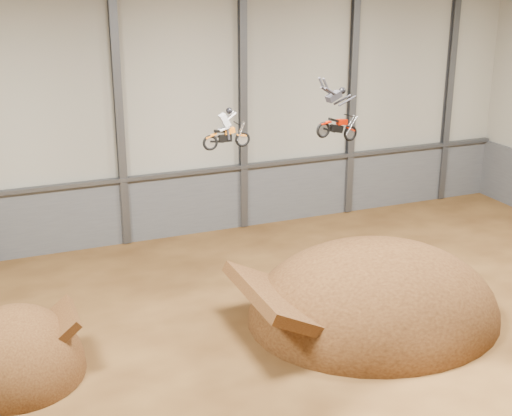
{
  "coord_description": "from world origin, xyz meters",
  "views": [
    {
      "loc": [
        -10.35,
        -20.43,
        14.12
      ],
      "look_at": [
        -0.33,
        4.0,
        5.03
      ],
      "focal_mm": 50.0,
      "sensor_mm": 36.0,
      "label": 1
    }
  ],
  "objects_px": {
    "landing_ramp": "(373,316)",
    "fmx_rider_a": "(227,127)",
    "takeoff_ramp": "(19,371)",
    "fmx_rider_b": "(336,111)"
  },
  "relations": [
    {
      "from": "landing_ramp",
      "to": "fmx_rider_a",
      "type": "relative_size",
      "value": 5.54
    },
    {
      "from": "takeoff_ramp",
      "to": "landing_ramp",
      "type": "xyz_separation_m",
      "value": [
        14.26,
        -1.16,
        0.0
      ]
    },
    {
      "from": "takeoff_ramp",
      "to": "landing_ramp",
      "type": "bearing_deg",
      "value": -4.64
    },
    {
      "from": "landing_ramp",
      "to": "fmx_rider_a",
      "type": "distance_m",
      "value": 10.12
    },
    {
      "from": "landing_ramp",
      "to": "fmx_rider_b",
      "type": "bearing_deg",
      "value": 154.08
    },
    {
      "from": "takeoff_ramp",
      "to": "fmx_rider_b",
      "type": "height_order",
      "value": "fmx_rider_b"
    },
    {
      "from": "fmx_rider_a",
      "to": "fmx_rider_b",
      "type": "distance_m",
      "value": 4.32
    },
    {
      "from": "fmx_rider_a",
      "to": "fmx_rider_b",
      "type": "xyz_separation_m",
      "value": [
        3.8,
        -1.94,
        0.7
      ]
    },
    {
      "from": "fmx_rider_b",
      "to": "fmx_rider_a",
      "type": "bearing_deg",
      "value": 143.87
    },
    {
      "from": "fmx_rider_b",
      "to": "takeoff_ramp",
      "type": "bearing_deg",
      "value": 169.38
    }
  ]
}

